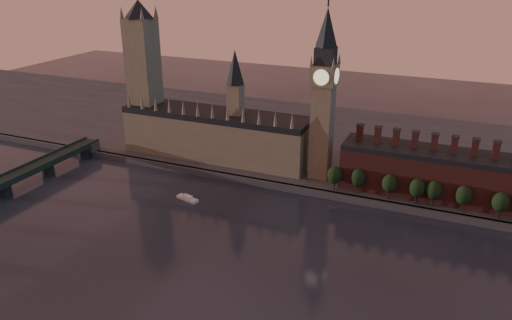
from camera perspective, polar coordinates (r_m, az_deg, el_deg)
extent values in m
plane|color=black|center=(229.89, -3.26, -12.57)|extent=(900.00, 900.00, 0.00)
cube|color=#434347|center=(301.36, 4.34, -3.29)|extent=(900.00, 4.00, 4.00)
cube|color=#434347|center=(381.46, 8.79, 2.03)|extent=(900.00, 180.00, 4.00)
cube|color=#776B55|center=(340.58, -4.57, 2.64)|extent=(130.00, 30.00, 28.00)
cube|color=black|center=(335.66, -4.65, 5.22)|extent=(130.00, 30.00, 4.00)
cube|color=#776B55|center=(326.40, -2.36, 6.61)|extent=(9.00, 9.00, 24.00)
cone|color=black|center=(321.11, -2.42, 10.57)|extent=(12.00, 12.00, 22.00)
cone|color=#776B55|center=(353.50, -14.32, 6.64)|extent=(2.60, 2.60, 10.00)
cone|color=#776B55|center=(347.23, -12.90, 6.50)|extent=(2.60, 2.60, 10.00)
cone|color=#776B55|center=(341.17, -11.42, 6.35)|extent=(2.60, 2.60, 10.00)
cone|color=#776B55|center=(335.35, -9.89, 6.19)|extent=(2.60, 2.60, 10.00)
cone|color=#776B55|center=(329.78, -8.31, 6.02)|extent=(2.60, 2.60, 10.00)
cone|color=#776B55|center=(324.46, -6.68, 5.84)|extent=(2.60, 2.60, 10.00)
cone|color=#776B55|center=(319.42, -5.00, 5.64)|extent=(2.60, 2.60, 10.00)
cone|color=#776B55|center=(314.66, -3.27, 5.44)|extent=(2.60, 2.60, 10.00)
cone|color=#776B55|center=(310.20, -1.48, 5.23)|extent=(2.60, 2.60, 10.00)
cone|color=#776B55|center=(306.06, 0.35, 5.00)|extent=(2.60, 2.60, 10.00)
cone|color=#776B55|center=(302.23, 2.23, 4.76)|extent=(2.60, 2.60, 10.00)
cone|color=#776B55|center=(298.74, 4.16, 4.52)|extent=(2.60, 2.60, 10.00)
cube|color=#776B55|center=(360.12, -12.59, 8.39)|extent=(18.00, 18.00, 90.00)
cone|color=black|center=(352.18, -13.29, 16.47)|extent=(24.00, 24.00, 12.00)
cone|color=#776B55|center=(350.78, -15.15, 15.95)|extent=(3.00, 3.00, 8.00)
cone|color=#776B55|center=(341.23, -12.94, 16.00)|extent=(3.00, 3.00, 8.00)
cone|color=#776B55|center=(363.49, -13.57, 16.28)|extent=(3.00, 3.00, 8.00)
cone|color=#776B55|center=(354.29, -11.39, 16.32)|extent=(3.00, 3.00, 8.00)
cube|color=#776B55|center=(304.91, 7.52, 3.16)|extent=(12.00, 12.00, 58.00)
cube|color=#776B55|center=(295.65, 7.85, 9.60)|extent=(14.00, 14.00, 12.00)
cube|color=#232326|center=(293.54, 7.97, 11.70)|extent=(11.00, 11.00, 10.00)
cone|color=black|center=(291.19, 8.13, 14.79)|extent=(13.00, 13.00, 22.00)
cylinder|color=#232326|center=(289.88, 8.28, 17.44)|extent=(1.00, 1.00, 5.00)
cylinder|color=beige|center=(288.87, 7.46, 9.33)|extent=(9.00, 0.50, 9.00)
cylinder|color=beige|center=(302.45, 8.23, 9.86)|extent=(9.00, 0.50, 9.00)
cylinder|color=beige|center=(297.59, 6.50, 9.74)|extent=(0.50, 9.00, 9.00)
cylinder|color=beige|center=(293.87, 9.22, 9.45)|extent=(0.50, 9.00, 9.00)
cone|color=#776B55|center=(289.53, 6.33, 11.23)|extent=(2.00, 2.00, 6.00)
cone|color=#776B55|center=(286.08, 8.86, 10.98)|extent=(2.00, 2.00, 6.00)
cone|color=#776B55|center=(301.79, 7.08, 11.63)|extent=(2.00, 2.00, 6.00)
cone|color=#776B55|center=(298.48, 9.51, 11.39)|extent=(2.00, 2.00, 6.00)
cube|color=#5D2823|center=(301.28, 20.24, -1.76)|extent=(110.00, 25.00, 24.00)
cube|color=black|center=(296.44, 20.57, 0.63)|extent=(110.00, 25.00, 3.00)
cube|color=#5D2823|center=(299.18, 11.77, 3.02)|extent=(3.50, 3.50, 9.00)
cube|color=#232326|center=(297.64, 11.85, 3.93)|extent=(4.20, 4.20, 1.00)
cube|color=#5D2823|center=(297.50, 13.74, 2.74)|extent=(3.50, 3.50, 9.00)
cube|color=#232326|center=(295.95, 13.82, 3.66)|extent=(4.20, 4.20, 1.00)
cube|color=#5D2823|center=(296.17, 15.72, 2.46)|extent=(3.50, 3.50, 9.00)
cube|color=#232326|center=(294.62, 15.82, 3.37)|extent=(4.20, 4.20, 1.00)
cube|color=#5D2823|center=(295.21, 17.71, 2.17)|extent=(3.50, 3.50, 9.00)
cube|color=#232326|center=(293.65, 17.83, 3.08)|extent=(4.20, 4.20, 1.00)
cube|color=#5D2823|center=(294.62, 19.72, 1.87)|extent=(3.50, 3.50, 9.00)
cube|color=#232326|center=(293.05, 19.84, 2.79)|extent=(4.20, 4.20, 1.00)
cube|color=#5D2823|center=(294.39, 21.73, 1.57)|extent=(3.50, 3.50, 9.00)
cube|color=#232326|center=(292.83, 21.87, 2.49)|extent=(4.20, 4.20, 1.00)
cube|color=#5D2823|center=(294.54, 23.74, 1.27)|extent=(3.50, 3.50, 9.00)
cube|color=#232326|center=(292.97, 23.89, 2.19)|extent=(4.20, 4.20, 1.00)
cube|color=#5D2823|center=(295.05, 25.75, 0.97)|extent=(3.50, 3.50, 9.00)
cube|color=#232326|center=(293.49, 25.90, 1.88)|extent=(4.20, 4.20, 1.00)
cylinder|color=black|center=(296.76, 8.91, -2.86)|extent=(0.80, 0.80, 6.00)
ellipsoid|color=black|center=(294.13, 8.98, -1.71)|extent=(8.60, 8.60, 10.75)
cylinder|color=black|center=(295.19, 11.48, -3.19)|extent=(0.80, 0.80, 6.00)
ellipsoid|color=black|center=(292.55, 11.57, -2.03)|extent=(8.60, 8.60, 10.75)
cylinder|color=black|center=(292.34, 14.91, -3.77)|extent=(0.80, 0.80, 6.00)
ellipsoid|color=black|center=(289.66, 15.03, -2.61)|extent=(8.60, 8.60, 10.75)
cylinder|color=black|center=(290.92, 17.79, -4.23)|extent=(0.80, 0.80, 6.00)
ellipsoid|color=black|center=(288.23, 17.94, -3.07)|extent=(8.60, 8.60, 10.75)
cylinder|color=black|center=(290.99, 19.47, -4.45)|extent=(0.80, 0.80, 6.00)
ellipsoid|color=black|center=(288.30, 19.63, -3.29)|extent=(8.60, 8.60, 10.75)
cylinder|color=black|center=(291.04, 22.45, -4.89)|extent=(0.80, 0.80, 6.00)
ellipsoid|color=black|center=(288.35, 22.64, -3.73)|extent=(8.60, 8.60, 10.75)
cylinder|color=black|center=(290.97, 25.97, -5.49)|extent=(0.80, 0.80, 6.00)
ellipsoid|color=black|center=(288.28, 26.18, -4.34)|extent=(8.60, 8.60, 10.75)
cube|color=#434347|center=(374.64, -18.64, 1.55)|extent=(14.00, 8.00, 6.00)
cylinder|color=#232326|center=(329.66, -26.81, -3.09)|extent=(8.00, 8.00, 7.75)
cylinder|color=#232326|center=(349.96, -22.71, -1.00)|extent=(8.00, 8.00, 7.75)
cylinder|color=#232326|center=(372.26, -19.08, 0.85)|extent=(8.00, 8.00, 7.75)
cube|color=silver|center=(293.72, -7.84, -4.41)|extent=(14.96, 7.70, 1.64)
cube|color=silver|center=(293.09, -7.86, -4.15)|extent=(6.75, 4.57, 1.23)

